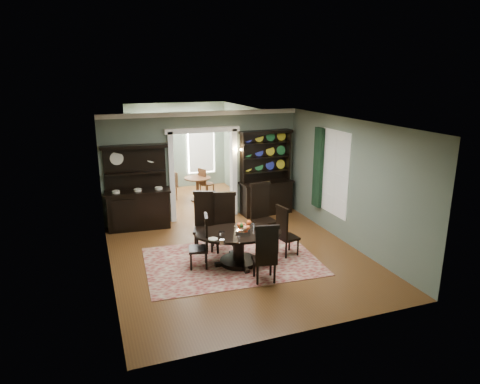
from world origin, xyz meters
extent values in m
cube|color=brown|center=(0.00, 0.00, -0.01)|extent=(5.50, 6.00, 0.01)
cube|color=white|center=(0.00, 0.00, 3.00)|extent=(5.50, 6.00, 0.01)
cube|color=slate|center=(-2.75, 0.00, 1.50)|extent=(0.01, 6.00, 3.00)
cube|color=slate|center=(2.75, 0.00, 1.50)|extent=(0.01, 6.00, 3.00)
cube|color=slate|center=(0.00, -3.00, 1.50)|extent=(5.50, 0.01, 3.00)
cube|color=slate|center=(-1.83, 3.00, 1.50)|extent=(1.85, 0.01, 3.00)
cube|color=slate|center=(1.83, 3.00, 1.50)|extent=(1.85, 0.01, 3.00)
cube|color=slate|center=(0.00, 3.00, 2.75)|extent=(1.80, 0.01, 0.50)
cube|color=white|center=(0.00, 2.95, 2.94)|extent=(5.50, 0.10, 0.12)
cube|color=brown|center=(0.00, 4.75, -0.01)|extent=(3.50, 3.50, 0.01)
cube|color=white|center=(0.00, 4.75, 3.00)|extent=(3.50, 3.50, 0.01)
cube|color=slate|center=(-1.75, 4.75, 1.50)|extent=(0.01, 3.50, 3.00)
cube|color=slate|center=(1.75, 4.75, 1.50)|extent=(0.01, 3.50, 3.00)
cube|color=slate|center=(0.00, 6.50, 1.50)|extent=(3.50, 0.01, 3.00)
cube|color=white|center=(-0.85, 6.45, 1.55)|extent=(1.05, 0.06, 2.20)
cube|color=white|center=(0.85, 6.45, 1.55)|extent=(1.05, 0.06, 2.20)
cube|color=white|center=(-0.90, 3.00, 1.25)|extent=(0.14, 0.25, 2.50)
cube|color=white|center=(0.90, 3.00, 1.25)|extent=(0.14, 0.25, 2.50)
cube|color=white|center=(0.00, 3.00, 2.50)|extent=(2.08, 0.25, 0.14)
cube|color=white|center=(2.74, 0.60, 1.60)|extent=(0.02, 1.10, 2.00)
cube|color=white|center=(2.73, 0.60, 1.60)|extent=(0.01, 1.22, 2.12)
cube|color=black|center=(2.65, 1.28, 1.60)|extent=(0.10, 0.35, 2.10)
cube|color=#B08F2E|center=(0.95, 2.92, 1.85)|extent=(0.08, 0.05, 0.18)
sphere|color=#FFD88C|center=(0.85, 2.77, 1.93)|extent=(0.07, 0.07, 0.07)
sphere|color=#FFD88C|center=(1.05, 2.77, 1.93)|extent=(0.07, 0.07, 0.07)
cube|color=maroon|center=(-0.22, -0.12, 0.01)|extent=(3.86, 2.74, 0.01)
ellipsoid|color=black|center=(-0.11, -0.26, 0.71)|extent=(2.04, 1.50, 0.05)
cylinder|color=black|center=(-0.11, -0.26, 0.67)|extent=(2.01, 2.01, 0.03)
cylinder|color=black|center=(-0.11, -0.26, 0.37)|extent=(0.23, 0.23, 0.64)
cylinder|color=black|center=(-0.11, -0.26, 0.05)|extent=(0.82, 0.82, 0.10)
cylinder|color=silver|center=(-0.04, -0.32, 0.76)|extent=(0.31, 0.31, 0.05)
cube|color=black|center=(-0.61, 0.73, 0.48)|extent=(0.61, 0.60, 0.06)
cube|color=black|center=(-0.53, 0.92, 0.90)|extent=(0.47, 0.22, 0.82)
cube|color=black|center=(-0.53, 0.92, 1.32)|extent=(0.52, 0.25, 0.08)
cylinder|color=black|center=(-0.85, 0.62, 0.24)|extent=(0.05, 0.05, 0.48)
cylinder|color=black|center=(-0.50, 0.48, 0.24)|extent=(0.05, 0.05, 0.48)
cylinder|color=black|center=(-0.72, 0.97, 0.24)|extent=(0.05, 0.05, 0.48)
cylinder|color=black|center=(-0.36, 0.84, 0.24)|extent=(0.05, 0.05, 0.48)
cube|color=black|center=(-0.16, 0.51, 0.48)|extent=(0.58, 0.57, 0.06)
cube|color=black|center=(-0.11, 0.71, 0.90)|extent=(0.48, 0.18, 0.81)
cube|color=black|center=(-0.11, 0.71, 1.32)|extent=(0.52, 0.21, 0.08)
cylinder|color=black|center=(-0.39, 0.38, 0.24)|extent=(0.05, 0.05, 0.48)
cylinder|color=black|center=(-0.03, 0.28, 0.24)|extent=(0.05, 0.05, 0.48)
cylinder|color=black|center=(-0.29, 0.74, 0.24)|extent=(0.05, 0.05, 0.48)
cylinder|color=black|center=(0.07, 0.64, 0.24)|extent=(0.05, 0.05, 0.48)
cube|color=black|center=(0.91, 0.72, 0.51)|extent=(0.58, 0.56, 0.07)
cube|color=black|center=(0.87, 0.94, 0.96)|extent=(0.51, 0.13, 0.87)
cube|color=black|center=(0.87, 0.94, 1.40)|extent=(0.56, 0.16, 0.09)
cylinder|color=black|center=(0.74, 0.49, 0.26)|extent=(0.06, 0.06, 0.51)
cylinder|color=black|center=(1.13, 0.55, 0.26)|extent=(0.06, 0.06, 0.51)
cylinder|color=black|center=(0.68, 0.89, 0.26)|extent=(0.06, 0.06, 0.51)
cylinder|color=black|center=(1.07, 0.95, 0.26)|extent=(0.06, 0.06, 0.51)
cube|color=black|center=(-0.98, -0.14, 0.41)|extent=(0.47, 0.49, 0.05)
cube|color=black|center=(-0.80, -0.18, 0.77)|extent=(0.13, 0.41, 0.70)
cube|color=black|center=(-0.80, -0.18, 1.13)|extent=(0.16, 0.45, 0.07)
cylinder|color=black|center=(-1.10, 0.05, 0.21)|extent=(0.04, 0.04, 0.41)
cylinder|color=black|center=(-1.17, -0.26, 0.21)|extent=(0.04, 0.04, 0.41)
cylinder|color=black|center=(-0.79, -0.02, 0.21)|extent=(0.04, 0.04, 0.41)
cylinder|color=black|center=(-0.86, -0.33, 0.21)|extent=(0.04, 0.04, 0.41)
cube|color=black|center=(1.09, -0.20, 0.42)|extent=(0.46, 0.48, 0.05)
cube|color=black|center=(0.91, -0.23, 0.78)|extent=(0.12, 0.42, 0.71)
cube|color=black|center=(0.91, -0.23, 1.14)|extent=(0.14, 0.46, 0.07)
cylinder|color=black|center=(1.28, -0.34, 0.21)|extent=(0.05, 0.05, 0.42)
cylinder|color=black|center=(1.23, -0.02, 0.21)|extent=(0.05, 0.05, 0.42)
cylinder|color=black|center=(0.96, -0.39, 0.21)|extent=(0.05, 0.05, 0.42)
cylinder|color=black|center=(0.90, -0.07, 0.21)|extent=(0.05, 0.05, 0.42)
cube|color=black|center=(0.10, -1.17, 0.44)|extent=(0.51, 0.49, 0.06)
cube|color=black|center=(0.07, -1.35, 0.82)|extent=(0.44, 0.13, 0.74)
cube|color=black|center=(0.07, -1.35, 1.20)|extent=(0.48, 0.15, 0.08)
cylinder|color=black|center=(0.30, -1.03, 0.22)|extent=(0.05, 0.05, 0.44)
cylinder|color=black|center=(-0.03, -0.97, 0.22)|extent=(0.05, 0.05, 0.44)
cylinder|color=black|center=(0.24, -1.37, 0.22)|extent=(0.05, 0.05, 0.44)
cylinder|color=black|center=(-0.10, -1.30, 0.22)|extent=(0.05, 0.05, 0.44)
cube|color=black|center=(-1.86, 2.70, 0.50)|extent=(1.62, 0.67, 0.99)
cube|color=black|center=(-1.86, 2.70, 1.01)|extent=(1.73, 0.72, 0.05)
cube|color=black|center=(-1.86, 2.92, 1.60)|extent=(1.59, 0.20, 1.17)
cube|color=black|center=(-1.86, 2.82, 1.49)|extent=(1.55, 0.40, 0.04)
cube|color=black|center=(-1.86, 2.80, 2.18)|extent=(1.71, 0.48, 0.08)
cube|color=black|center=(1.80, 2.69, 0.47)|extent=(1.48, 0.59, 0.94)
cube|color=black|center=(1.80, 2.69, 0.95)|extent=(1.59, 0.65, 0.04)
cube|color=black|center=(1.80, 2.90, 1.66)|extent=(1.46, 0.14, 1.41)
cube|color=black|center=(1.09, 2.79, 1.66)|extent=(0.07, 0.27, 1.45)
cube|color=black|center=(2.51, 2.79, 1.66)|extent=(0.07, 0.27, 1.45)
cube|color=black|center=(1.80, 2.77, 2.39)|extent=(1.57, 0.41, 0.08)
cube|color=black|center=(1.80, 2.79, 1.25)|extent=(1.47, 0.34, 0.03)
cube|color=black|center=(1.80, 2.79, 1.66)|extent=(1.47, 0.34, 0.03)
cube|color=black|center=(1.80, 2.79, 2.08)|extent=(1.47, 0.34, 0.03)
cylinder|color=#4F2D16|center=(0.23, 4.60, 0.75)|extent=(0.84, 0.84, 0.04)
cylinder|color=#4F2D16|center=(0.23, 4.60, 0.39)|extent=(0.10, 0.10, 0.73)
cylinder|color=#4F2D16|center=(0.23, 4.60, 0.03)|extent=(0.46, 0.46, 0.06)
cylinder|color=#4F2D16|center=(-0.56, 4.98, 0.43)|extent=(0.38, 0.38, 0.04)
cube|color=#4F2D16|center=(-0.39, 5.01, 0.67)|extent=(0.09, 0.34, 0.48)
cylinder|color=#4F2D16|center=(-0.71, 5.08, 0.21)|extent=(0.03, 0.03, 0.43)
cylinder|color=#4F2D16|center=(-0.66, 4.82, 0.21)|extent=(0.03, 0.03, 0.43)
cylinder|color=#4F2D16|center=(-0.45, 5.13, 0.21)|extent=(0.03, 0.03, 0.43)
cylinder|color=#4F2D16|center=(-0.40, 4.87, 0.21)|extent=(0.03, 0.03, 0.43)
cylinder|color=#4F2D16|center=(0.59, 4.78, 0.48)|extent=(0.43, 0.43, 0.04)
cube|color=#4F2D16|center=(0.41, 4.71, 0.75)|extent=(0.19, 0.37, 0.54)
cylinder|color=#4F2D16|center=(0.79, 4.71, 0.24)|extent=(0.04, 0.04, 0.48)
cylinder|color=#4F2D16|center=(0.67, 4.98, 0.24)|extent=(0.04, 0.04, 0.48)
cylinder|color=#4F2D16|center=(0.51, 4.58, 0.24)|extent=(0.04, 0.04, 0.48)
cylinder|color=#4F2D16|center=(0.39, 4.86, 0.24)|extent=(0.04, 0.04, 0.48)
camera|label=1|loc=(-2.99, -8.30, 4.03)|focal=32.00mm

